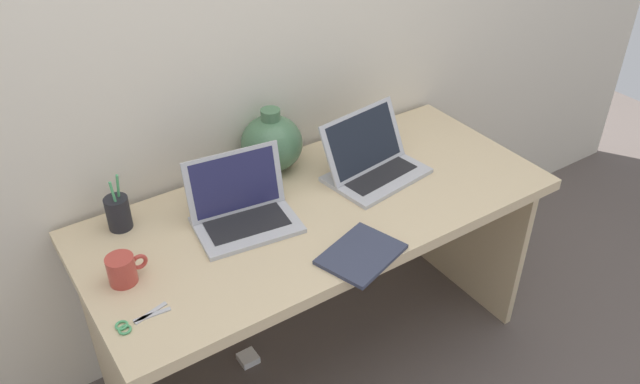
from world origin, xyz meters
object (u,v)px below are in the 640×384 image
(coffee_mug, at_px, (123,270))
(power_brick, at_px, (248,358))
(green_vase, at_px, (272,143))
(pen_cup, at_px, (118,213))
(laptop_left, at_px, (241,205))
(notebook_stack, at_px, (361,254))
(laptop_right, at_px, (371,159))
(scissors, at_px, (134,323))

(coffee_mug, bearing_deg, power_brick, 17.47)
(green_vase, relative_size, pen_cup, 1.19)
(laptop_left, xyz_separation_m, notebook_stack, (0.21, -0.35, -0.05))
(laptop_right, relative_size, scissors, 2.48)
(coffee_mug, bearing_deg, pen_cup, 72.87)
(notebook_stack, relative_size, scissors, 1.59)
(scissors, height_order, power_brick, scissors)
(laptop_right, xyz_separation_m, green_vase, (-0.26, 0.22, 0.04))
(green_vase, bearing_deg, pen_cup, -176.17)
(green_vase, bearing_deg, coffee_mug, -156.23)
(coffee_mug, height_order, power_brick, coffee_mug)
(coffee_mug, distance_m, power_brick, 0.87)
(notebook_stack, distance_m, pen_cup, 0.75)
(pen_cup, bearing_deg, laptop_left, -28.18)
(laptop_left, distance_m, notebook_stack, 0.41)
(notebook_stack, bearing_deg, laptop_left, 120.83)
(laptop_left, height_order, coffee_mug, laptop_left)
(green_vase, height_order, scissors, green_vase)
(power_brick, bearing_deg, notebook_stack, -63.14)
(pen_cup, height_order, scissors, pen_cup)
(green_vase, height_order, power_brick, green_vase)
(laptop_left, distance_m, coffee_mug, 0.41)
(coffee_mug, xyz_separation_m, pen_cup, (0.08, 0.25, 0.01))
(laptop_right, xyz_separation_m, pen_cup, (-0.83, 0.18, -0.00))
(pen_cup, distance_m, power_brick, 0.84)
(coffee_mug, bearing_deg, scissors, -102.54)
(laptop_right, xyz_separation_m, scissors, (-0.94, -0.23, -0.05))
(notebook_stack, distance_m, scissors, 0.66)
(power_brick, bearing_deg, scissors, -146.38)
(green_vase, xyz_separation_m, notebook_stack, (-0.03, -0.56, -0.09))
(laptop_right, height_order, notebook_stack, laptop_right)
(laptop_right, relative_size, coffee_mug, 3.17)
(laptop_right, relative_size, green_vase, 1.61)
(laptop_right, bearing_deg, laptop_left, 179.15)
(green_vase, xyz_separation_m, pen_cup, (-0.57, -0.04, -0.04))
(green_vase, xyz_separation_m, scissors, (-0.68, -0.45, -0.10))
(notebook_stack, height_order, power_brick, notebook_stack)
(notebook_stack, distance_m, power_brick, 0.85)
(notebook_stack, bearing_deg, scissors, 170.25)
(laptop_left, relative_size, power_brick, 4.82)
(coffee_mug, xyz_separation_m, power_brick, (0.41, 0.13, -0.75))
(coffee_mug, distance_m, scissors, 0.18)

